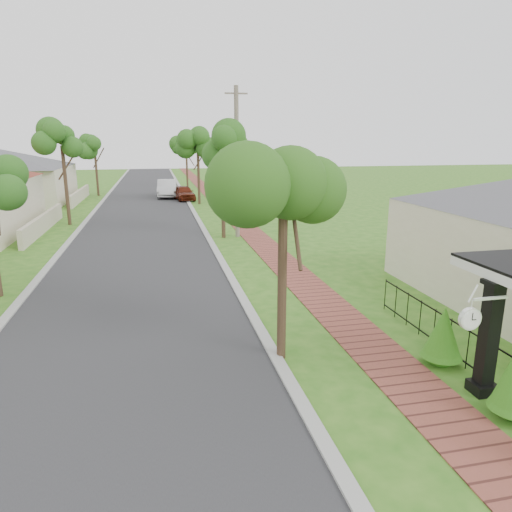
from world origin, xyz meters
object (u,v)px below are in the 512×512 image
object	(u,v)px
parked_car_white	(167,189)
near_tree	(284,188)
porch_post	(488,344)
parked_car_red	(184,193)
station_clock	(471,317)
utility_pole	(237,163)

from	to	relation	value
parked_car_white	near_tree	world-z (taller)	near_tree
porch_post	parked_car_white	bearing A→B (deg)	98.68
parked_car_red	station_clock	xyz separation A→B (m)	(3.36, -34.17, 1.31)
parked_car_red	station_clock	world-z (taller)	station_clock
near_tree	parked_car_white	bearing A→B (deg)	93.04
parked_car_white	station_clock	xyz separation A→B (m)	(4.76, -36.75, 1.15)
parked_car_red	near_tree	distance (m)	31.47
porch_post	utility_pole	xyz separation A→B (m)	(-2.25, 17.11, 2.93)
parked_car_red	porch_post	bearing A→B (deg)	-91.39
parked_car_red	utility_pole	xyz separation A→B (m)	(1.90, -16.66, 3.40)
porch_post	near_tree	distance (m)	5.45
parked_car_red	parked_car_white	distance (m)	2.95
near_tree	station_clock	bearing A→B (deg)	-44.46
porch_post	parked_car_white	size ratio (longest dim) A/B	0.52
parked_car_white	near_tree	xyz separation A→B (m)	(1.80, -33.85, 3.38)
utility_pole	station_clock	world-z (taller)	utility_pole
utility_pole	near_tree	bearing A→B (deg)	-95.86
station_clock	parked_car_red	bearing A→B (deg)	95.61
near_tree	porch_post	bearing A→B (deg)	-33.69
parked_car_white	porch_post	bearing A→B (deg)	-78.30
station_clock	utility_pole	bearing A→B (deg)	94.75
parked_car_white	utility_pole	world-z (taller)	utility_pole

